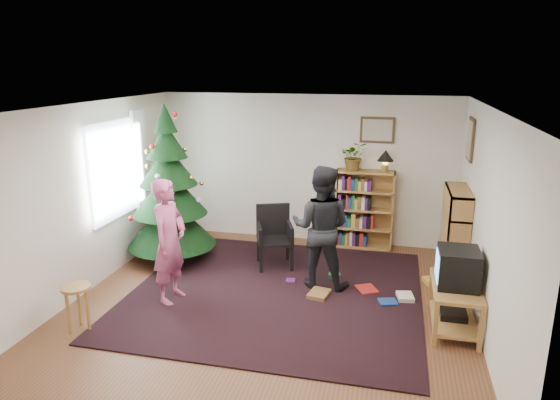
% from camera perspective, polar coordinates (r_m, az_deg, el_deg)
% --- Properties ---
extents(floor, '(5.00, 5.00, 0.00)m').
position_cam_1_polar(floor, '(6.58, -1.07, -11.62)').
color(floor, brown).
rests_on(floor, ground).
extents(ceiling, '(5.00, 5.00, 0.00)m').
position_cam_1_polar(ceiling, '(5.88, -1.19, 10.63)').
color(ceiling, white).
rests_on(ceiling, wall_back).
extents(wall_back, '(5.00, 0.02, 2.50)m').
position_cam_1_polar(wall_back, '(8.49, 3.05, 3.55)').
color(wall_back, silver).
rests_on(wall_back, floor).
extents(wall_front, '(5.00, 0.02, 2.50)m').
position_cam_1_polar(wall_front, '(3.90, -10.39, -11.30)').
color(wall_front, silver).
rests_on(wall_front, floor).
extents(wall_left, '(0.02, 5.00, 2.50)m').
position_cam_1_polar(wall_left, '(7.13, -20.98, 0.25)').
color(wall_left, silver).
rests_on(wall_left, floor).
extents(wall_right, '(0.02, 5.00, 2.50)m').
position_cam_1_polar(wall_right, '(6.03, 22.59, -2.58)').
color(wall_right, silver).
rests_on(wall_right, floor).
extents(rug, '(3.80, 3.60, 0.02)m').
position_cam_1_polar(rug, '(6.83, -0.44, -10.44)').
color(rug, black).
rests_on(rug, floor).
extents(window_pane, '(0.04, 1.20, 1.40)m').
position_cam_1_polar(window_pane, '(7.55, -18.47, 3.23)').
color(window_pane, silver).
rests_on(window_pane, wall_left).
extents(curtain, '(0.06, 0.35, 1.60)m').
position_cam_1_polar(curtain, '(8.12, -15.68, 4.26)').
color(curtain, white).
rests_on(curtain, wall_left).
extents(picture_back, '(0.55, 0.03, 0.42)m').
position_cam_1_polar(picture_back, '(8.23, 11.07, 7.85)').
color(picture_back, '#4C3319').
rests_on(picture_back, wall_back).
extents(picture_right, '(0.03, 0.50, 0.60)m').
position_cam_1_polar(picture_right, '(7.57, 20.95, 6.50)').
color(picture_right, '#4C3319').
rests_on(picture_right, wall_right).
extents(christmas_tree, '(1.35, 1.35, 2.44)m').
position_cam_1_polar(christmas_tree, '(7.76, -12.49, 0.30)').
color(christmas_tree, '#3F2816').
rests_on(christmas_tree, rug).
extents(bookshelf_back, '(0.95, 0.30, 1.30)m').
position_cam_1_polar(bookshelf_back, '(8.36, 9.58, -0.97)').
color(bookshelf_back, '#A06F39').
rests_on(bookshelf_back, floor).
extents(bookshelf_right, '(0.30, 0.95, 1.30)m').
position_cam_1_polar(bookshelf_right, '(7.50, 19.33, -3.57)').
color(bookshelf_right, '#A06F39').
rests_on(bookshelf_right, floor).
extents(tv_stand, '(0.52, 0.94, 0.55)m').
position_cam_1_polar(tv_stand, '(6.18, 19.31, -11.02)').
color(tv_stand, '#A06F39').
rests_on(tv_stand, floor).
extents(crt_tv, '(0.45, 0.49, 0.43)m').
position_cam_1_polar(crt_tv, '(6.01, 19.65, -7.28)').
color(crt_tv, black).
rests_on(crt_tv, tv_stand).
extents(armchair, '(0.66, 0.67, 0.93)m').
position_cam_1_polar(armchair, '(7.55, -0.44, -3.85)').
color(armchair, black).
rests_on(armchair, rug).
extents(stool, '(0.33, 0.33, 0.55)m').
position_cam_1_polar(stool, '(6.23, -22.21, -10.13)').
color(stool, '#A06F39').
rests_on(stool, floor).
extents(person_standing, '(0.44, 0.63, 1.62)m').
position_cam_1_polar(person_standing, '(6.48, -12.53, -4.62)').
color(person_standing, '#B34776').
rests_on(person_standing, rug).
extents(person_by_chair, '(0.86, 0.69, 1.69)m').
position_cam_1_polar(person_by_chair, '(6.76, 4.70, -3.14)').
color(person_by_chair, black).
rests_on(person_by_chair, rug).
extents(potted_plant, '(0.50, 0.46, 0.47)m').
position_cam_1_polar(potted_plant, '(8.18, 8.45, 4.99)').
color(potted_plant, gray).
rests_on(potted_plant, bookshelf_back).
extents(table_lamp, '(0.27, 0.27, 0.35)m').
position_cam_1_polar(table_lamp, '(8.15, 11.96, 4.81)').
color(table_lamp, '#A57F33').
rests_on(table_lamp, bookshelf_back).
extents(floor_clutter, '(2.16, 0.95, 0.08)m').
position_cam_1_polar(floor_clutter, '(6.96, 9.34, -9.90)').
color(floor_clutter, '#A51E19').
rests_on(floor_clutter, rug).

